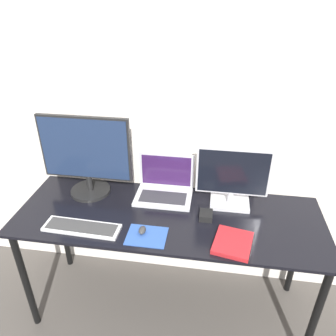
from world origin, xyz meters
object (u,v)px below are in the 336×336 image
(monitor_right, at_px, (232,178))
(power_brick, at_px, (206,215))
(laptop, at_px, (165,186))
(mouse, at_px, (142,230))
(monitor_left, at_px, (86,156))
(book, at_px, (233,243))
(keyboard, at_px, (82,228))

(monitor_right, height_order, power_brick, monitor_right)
(laptop, xyz_separation_m, power_brick, (0.27, -0.20, -0.04))
(mouse, bearing_deg, laptop, 81.53)
(monitor_left, distance_m, laptop, 0.51)
(monitor_right, distance_m, laptop, 0.42)
(mouse, xyz_separation_m, power_brick, (0.32, 0.18, -0.00))
(monitor_left, distance_m, book, 0.98)
(book, xyz_separation_m, power_brick, (-0.15, 0.20, 0.01))
(monitor_right, distance_m, mouse, 0.59)
(laptop, distance_m, mouse, 0.39)
(keyboard, bearing_deg, monitor_right, 24.18)
(monitor_left, xyz_separation_m, power_brick, (0.74, -0.16, -0.24))
(monitor_left, relative_size, book, 2.27)
(keyboard, height_order, mouse, mouse)
(monitor_left, bearing_deg, mouse, -39.40)
(book, relative_size, power_brick, 2.73)
(mouse, distance_m, book, 0.47)
(monitor_left, bearing_deg, keyboard, -77.10)
(laptop, height_order, power_brick, laptop)
(monitor_right, height_order, mouse, monitor_right)
(mouse, bearing_deg, power_brick, 29.10)
(laptop, xyz_separation_m, keyboard, (-0.39, -0.40, -0.05))
(monitor_right, xyz_separation_m, laptop, (-0.40, 0.05, -0.12))
(laptop, height_order, book, laptop)
(monitor_left, bearing_deg, monitor_right, 0.00)
(monitor_right, bearing_deg, mouse, -143.63)
(monitor_left, distance_m, power_brick, 0.79)
(book, bearing_deg, monitor_left, 158.22)
(monitor_left, height_order, keyboard, monitor_left)
(monitor_left, bearing_deg, laptop, 5.71)
(monitor_left, relative_size, keyboard, 1.31)
(keyboard, bearing_deg, book, 0.10)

